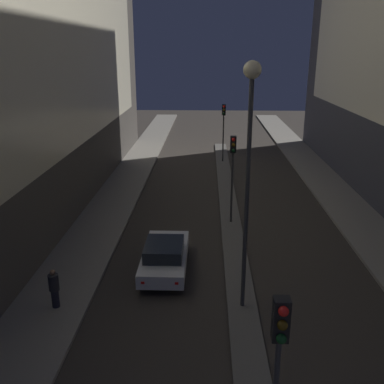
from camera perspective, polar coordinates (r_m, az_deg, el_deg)
The scene contains 8 objects.
building_left at distance 27.13m, azimuth -22.44°, elevation 22.61°, with size 6.01×41.21×23.97m.
median_strip at distance 26.29m, azimuth 4.98°, elevation -2.48°, with size 1.13×38.41×0.14m.
traffic_light_near at distance 9.08m, azimuth 11.41°, elevation -20.93°, with size 0.32×0.42×4.91m.
traffic_light_mid at distance 23.34m, azimuth 5.46°, elevation 4.23°, with size 0.32×0.42×4.91m.
traffic_light_far at distance 36.90m, azimuth 4.23°, elevation 9.52°, with size 0.32×0.42×4.91m.
street_lamp at distance 14.58m, azimuth 7.65°, elevation 6.87°, with size 0.59×0.59×8.98m.
car_left_lane at distance 19.22m, azimuth -3.64°, elevation -8.47°, with size 1.93×4.56×1.46m.
pedestrian_on_left_sidewalk at distance 17.19m, azimuth -17.90°, elevation -12.05°, with size 0.38×0.38×1.56m.
Camera 1 is at (-1.44, -4.31, 9.44)m, focal length 40.00 mm.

